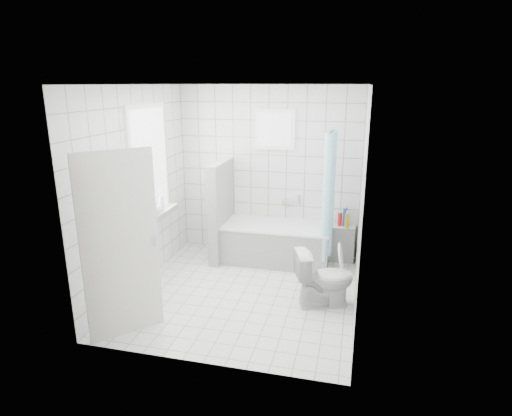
# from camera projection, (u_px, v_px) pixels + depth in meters

# --- Properties ---
(ground) EXTENTS (3.00, 3.00, 0.00)m
(ground) POSITION_uv_depth(u_px,v_px,m) (244.00, 292.00, 5.55)
(ground) COLOR white
(ground) RESTS_ON ground
(ceiling) EXTENTS (3.00, 3.00, 0.00)m
(ceiling) POSITION_uv_depth(u_px,v_px,m) (242.00, 84.00, 4.82)
(ceiling) COLOR white
(ceiling) RESTS_ON ground
(wall_back) EXTENTS (2.80, 0.02, 2.60)m
(wall_back) POSITION_uv_depth(u_px,v_px,m) (268.00, 172.00, 6.58)
(wall_back) COLOR white
(wall_back) RESTS_ON ground
(wall_front) EXTENTS (2.80, 0.02, 2.60)m
(wall_front) POSITION_uv_depth(u_px,v_px,m) (198.00, 237.00, 3.79)
(wall_front) COLOR white
(wall_front) RESTS_ON ground
(wall_left) EXTENTS (0.02, 3.00, 2.60)m
(wall_left) POSITION_uv_depth(u_px,v_px,m) (138.00, 189.00, 5.50)
(wall_left) COLOR white
(wall_left) RESTS_ON ground
(wall_right) EXTENTS (0.02, 3.00, 2.60)m
(wall_right) POSITION_uv_depth(u_px,v_px,m) (361.00, 203.00, 4.87)
(wall_right) COLOR white
(wall_right) RESTS_ON ground
(window_left) EXTENTS (0.01, 0.90, 1.40)m
(window_left) POSITION_uv_depth(u_px,v_px,m) (150.00, 162.00, 5.69)
(window_left) COLOR white
(window_left) RESTS_ON wall_left
(window_back) EXTENTS (0.50, 0.01, 0.50)m
(window_back) POSITION_uv_depth(u_px,v_px,m) (275.00, 130.00, 6.34)
(window_back) COLOR white
(window_back) RESTS_ON wall_back
(window_sill) EXTENTS (0.18, 1.02, 0.08)m
(window_sill) POSITION_uv_depth(u_px,v_px,m) (157.00, 216.00, 5.88)
(window_sill) COLOR white
(window_sill) RESTS_ON wall_left
(door) EXTENTS (0.57, 0.62, 2.00)m
(door) POSITION_uv_depth(u_px,v_px,m) (121.00, 247.00, 4.39)
(door) COLOR silver
(door) RESTS_ON ground
(bathtub) EXTENTS (1.59, 0.77, 0.58)m
(bathtub) POSITION_uv_depth(u_px,v_px,m) (277.00, 243.00, 6.47)
(bathtub) COLOR white
(bathtub) RESTS_ON ground
(partition_wall) EXTENTS (0.15, 0.85, 1.50)m
(partition_wall) POSITION_uv_depth(u_px,v_px,m) (221.00, 211.00, 6.49)
(partition_wall) COLOR white
(partition_wall) RESTS_ON ground
(tiled_ledge) EXTENTS (0.40, 0.24, 0.55)m
(tiled_ledge) POSITION_uv_depth(u_px,v_px,m) (341.00, 243.00, 6.50)
(tiled_ledge) COLOR white
(tiled_ledge) RESTS_ON ground
(toilet) EXTENTS (0.79, 0.61, 0.71)m
(toilet) POSITION_uv_depth(u_px,v_px,m) (324.00, 278.00, 5.15)
(toilet) COLOR silver
(toilet) RESTS_ON ground
(curtain_rod) EXTENTS (0.02, 0.80, 0.02)m
(curtain_rod) POSITION_uv_depth(u_px,v_px,m) (331.00, 130.00, 5.80)
(curtain_rod) COLOR silver
(curtain_rod) RESTS_ON wall_back
(shower_curtain) EXTENTS (0.14, 0.48, 1.78)m
(shower_curtain) POSITION_uv_depth(u_px,v_px,m) (327.00, 197.00, 5.93)
(shower_curtain) COLOR #55D6FC
(shower_curtain) RESTS_ON curtain_rod
(tub_faucet) EXTENTS (0.18, 0.06, 0.06)m
(tub_faucet) POSITION_uv_depth(u_px,v_px,m) (288.00, 202.00, 6.60)
(tub_faucet) COLOR silver
(tub_faucet) RESTS_ON wall_back
(sill_bottles) EXTENTS (0.17, 0.63, 0.32)m
(sill_bottles) POSITION_uv_depth(u_px,v_px,m) (152.00, 206.00, 5.70)
(sill_bottles) COLOR silver
(sill_bottles) RESTS_ON window_sill
(ledge_bottles) EXTENTS (0.17, 0.17, 0.28)m
(ledge_bottles) POSITION_uv_depth(u_px,v_px,m) (344.00, 219.00, 6.37)
(ledge_bottles) COLOR blue
(ledge_bottles) RESTS_ON tiled_ledge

